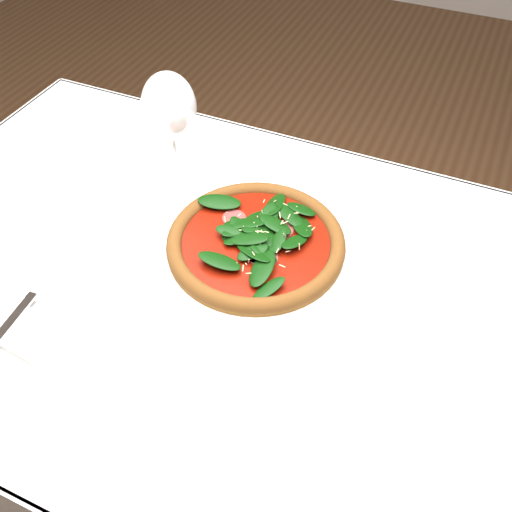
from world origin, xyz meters
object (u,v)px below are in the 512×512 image
at_px(pizza, 256,241).
at_px(napkin, 12,326).
at_px(plate, 256,249).
at_px(wine_glass, 169,109).

bearing_deg(pizza, napkin, -132.49).
bearing_deg(napkin, plate, 47.51).
relative_size(pizza, napkin, 2.44).
bearing_deg(wine_glass, plate, -26.82).
relative_size(wine_glass, napkin, 1.55).
height_order(plate, napkin, plate).
bearing_deg(pizza, plate, -90.00).
distance_m(pizza, wine_glass, 0.26).
relative_size(pizza, wine_glass, 1.58).
bearing_deg(plate, wine_glass, 153.18).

